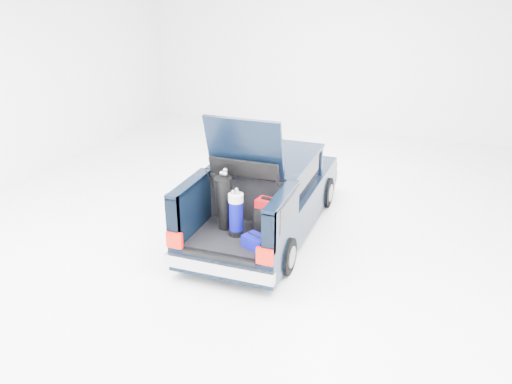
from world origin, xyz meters
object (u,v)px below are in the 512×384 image
at_px(red_suitcase, 268,218).
at_px(black_golf_bag, 225,203).
at_px(blue_duffel, 257,242).
at_px(car, 267,195).
at_px(blue_golf_bag, 236,214).

height_order(red_suitcase, black_golf_bag, black_golf_bag).
bearing_deg(blue_duffel, car, 128.90).
xyz_separation_m(car, black_golf_bag, (-0.25, -1.41, 0.40)).
height_order(black_golf_bag, blue_golf_bag, black_golf_bag).
xyz_separation_m(red_suitcase, blue_golf_bag, (-0.49, -0.18, 0.06)).
xyz_separation_m(red_suitcase, blue_duffel, (-0.03, -0.49, -0.21)).
xyz_separation_m(blue_golf_bag, blue_duffel, (0.46, -0.31, -0.27)).
height_order(black_golf_bag, blue_duffel, black_golf_bag).
relative_size(car, black_golf_bag, 4.45).
bearing_deg(blue_golf_bag, car, 74.66).
bearing_deg(red_suitcase, car, 119.26).
distance_m(car, red_suitcase, 1.47).
bearing_deg(black_golf_bag, blue_golf_bag, -30.93).
distance_m(black_golf_bag, blue_duffel, 0.92).
bearing_deg(car, blue_duffel, -76.02).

